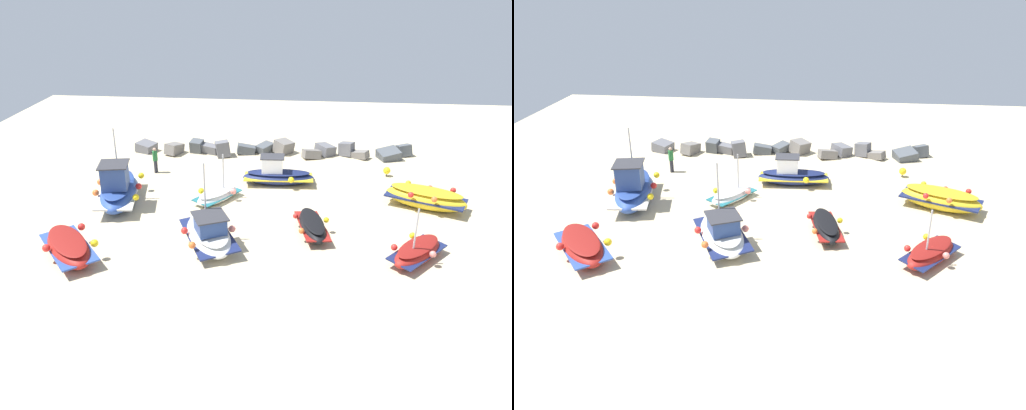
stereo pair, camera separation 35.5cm
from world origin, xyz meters
TOP-DOWN VIEW (x-y plane):
  - ground_plane at (0.00, 0.00)m, footprint 47.58×47.58m
  - fishing_boat_0 at (-2.83, -0.26)m, footprint 2.70×3.24m
  - fishing_boat_1 at (-8.26, -1.08)m, footprint 3.03×5.51m
  - fishing_boat_2 at (8.67, -0.08)m, footprint 4.65×3.26m
  - fishing_boat_3 at (7.21, -5.87)m, footprint 3.14×3.38m
  - fishing_boat_4 at (-2.42, -5.22)m, footprint 3.66×4.88m
  - fishing_boat_5 at (2.49, -3.71)m, footprint 1.93×3.59m
  - fishing_boat_6 at (0.40, 2.60)m, footprint 4.39×2.25m
  - fishing_boat_7 at (-8.58, -7.04)m, footprint 3.86×4.19m
  - person_walking at (-7.47, 3.67)m, footprint 0.32×0.32m
  - breakwater_rocks at (-0.12, 7.84)m, footprint 19.54×2.52m
  - mooring_buoy_0 at (7.19, 4.45)m, footprint 0.45×0.45m

SIDE VIEW (x-z plane):
  - ground_plane at x=0.00m, z-range 0.00..0.00m
  - fishing_boat_0 at x=-2.83m, z-range -0.97..1.67m
  - breakwater_rocks at x=-0.12m, z-range -0.29..1.03m
  - mooring_buoy_0 at x=7.19m, z-range 0.07..0.68m
  - fishing_boat_5 at x=2.49m, z-range -0.02..0.86m
  - fishing_boat_3 at x=7.21m, z-range -0.94..1.84m
  - fishing_boat_7 at x=-8.58m, z-range -0.02..1.02m
  - fishing_boat_6 at x=0.40m, z-range -0.35..1.46m
  - fishing_boat_4 at x=-2.42m, z-range -1.44..2.60m
  - fishing_boat_2 at x=8.67m, z-range 0.02..1.19m
  - fishing_boat_1 at x=-8.26m, z-range -1.27..2.95m
  - person_walking at x=-7.47m, z-range 0.13..1.80m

